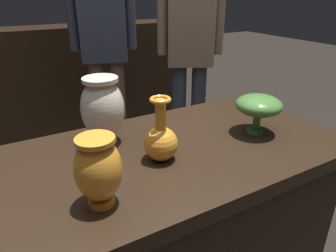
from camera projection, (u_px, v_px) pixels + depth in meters
display_plinth at (174, 236)px, 1.22m from camera, size 1.20×0.64×0.80m
back_display_shelf at (55, 81)px, 2.92m from camera, size 2.60×0.40×0.99m
vase_centerpiece at (161, 140)px, 0.96m from camera, size 0.11×0.11×0.21m
vase_tall_behind at (103, 108)px, 1.05m from camera, size 0.15×0.15×0.24m
vase_left_accent at (98, 169)px, 0.74m from camera, size 0.12×0.12×0.19m
vase_right_accent at (259, 106)px, 1.13m from camera, size 0.17×0.17×0.15m
visitor_center_back at (103, 38)px, 2.19m from camera, size 0.45×0.27×1.65m
visitor_near_right at (190, 44)px, 2.19m from camera, size 0.42×0.31×1.59m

